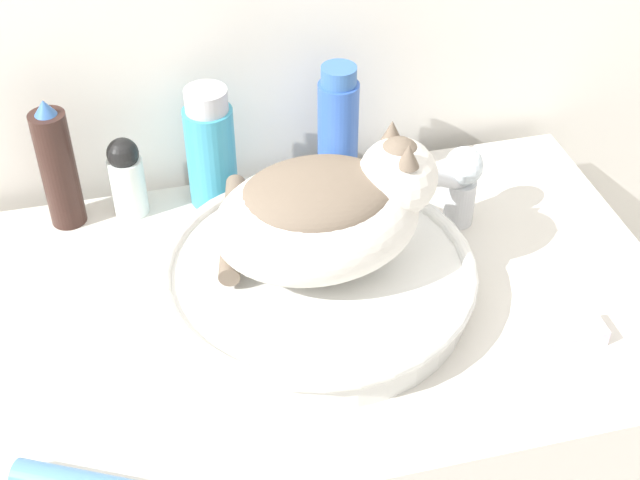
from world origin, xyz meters
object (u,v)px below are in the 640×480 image
cat (325,210)px  mouthwash_bottle (211,149)px  shampoo_bottle_tall (338,129)px  soap_bar (572,332)px  faucet (459,181)px  deodorant_stick (127,177)px  hairspray_can_black (58,167)px

cat → mouthwash_bottle: size_ratio=1.54×
shampoo_bottle_tall → soap_bar: bearing=-63.6°
faucet → deodorant_stick: 0.48m
cat → hairspray_can_black: 0.41m
cat → faucet: bearing=21.5°
mouthwash_bottle → shampoo_bottle_tall: size_ratio=0.95×
cat → hairspray_can_black: size_ratio=1.43×
cat → shampoo_bottle_tall: 0.26m
deodorant_stick → hairspray_can_black: bearing=-180.0°
cat → soap_bar: bearing=-32.5°
shampoo_bottle_tall → deodorant_stick: 0.32m
faucet → shampoo_bottle_tall: (-0.14, 0.14, 0.02)m
hairspray_can_black → deodorant_stick: size_ratio=1.61×
cat → mouthwash_bottle: (-0.11, 0.25, -0.05)m
hairspray_can_black → deodorant_stick: hairspray_can_black is taller
soap_bar → faucet: bearing=102.9°
soap_bar → mouthwash_bottle: bearing=134.3°
hairspray_can_black → soap_bar: hairspray_can_black is taller
deodorant_stick → cat: bearing=-45.9°
mouthwash_bottle → soap_bar: (0.39, -0.40, -0.08)m
faucet → mouthwash_bottle: size_ratio=0.69×
hairspray_can_black → mouthwash_bottle: bearing=0.0°
hairspray_can_black → soap_bar: size_ratio=2.53×
mouthwash_bottle → shampoo_bottle_tall: (0.19, 0.00, 0.01)m
faucet → deodorant_stick: (-0.46, 0.14, -0.01)m
cat → deodorant_stick: (-0.24, 0.25, -0.08)m
shampoo_bottle_tall → mouthwash_bottle: bearing=180.0°
deodorant_stick → soap_bar: 0.66m
hairspray_can_black → soap_bar: (0.61, -0.40, -0.08)m
shampoo_bottle_tall → faucet: bearing=-45.4°
mouthwash_bottle → shampoo_bottle_tall: 0.19m
faucet → hairspray_can_black: size_ratio=0.65×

